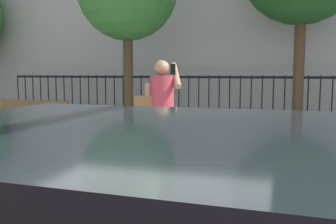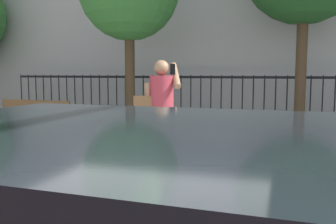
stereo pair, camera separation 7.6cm
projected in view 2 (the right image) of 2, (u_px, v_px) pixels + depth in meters
The scene contains 4 objects.
sidewalk at pixel (188, 178), 5.60m from camera, with size 28.00×4.40×0.15m, color #9E9B93.
iron_fence at pixel (226, 99), 9.00m from camera, with size 12.03×0.04×1.60m.
pedestrian_on_phone at pixel (160, 110), 5.28m from camera, with size 0.72×0.57×1.69m.
street_bench at pixel (40, 121), 7.72m from camera, with size 1.60×0.45×0.95m.
Camera 2 is at (1.38, -3.09, 1.66)m, focal length 39.54 mm.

